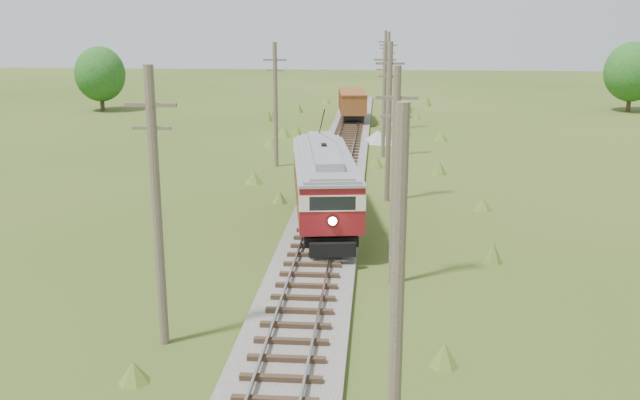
{
  "coord_description": "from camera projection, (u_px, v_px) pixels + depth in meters",
  "views": [
    {
      "loc": [
        2.64,
        -8.89,
        10.45
      ],
      "look_at": [
        0.0,
        22.96,
        2.08
      ],
      "focal_mm": 40.0,
      "sensor_mm": 36.0,
      "label": 1
    }
  ],
  "objects": [
    {
      "name": "utility_pole_r_5",
      "position": [
        388.0,
        80.0,
        64.95
      ],
      "size": [
        1.6,
        0.3,
        8.9
      ],
      "color": "brown",
      "rests_on": "ground"
    },
    {
      "name": "gondola",
      "position": [
        352.0,
        103.0,
        70.29
      ],
      "size": [
        3.12,
        7.76,
        2.52
      ],
      "rotation": [
        0.0,
        0.0,
        0.09
      ],
      "color": "black",
      "rests_on": "ground"
    },
    {
      "name": "tree_mid_a",
      "position": [
        100.0,
        74.0,
        78.2
      ],
      "size": [
        5.46,
        5.46,
        7.03
      ],
      "color": "#38281C",
      "rests_on": "ground"
    },
    {
      "name": "utility_pole_r_2",
      "position": [
        395.0,
        175.0,
        27.4
      ],
      "size": [
        1.6,
        0.3,
        8.6
      ],
      "color": "brown",
      "rests_on": "ground"
    },
    {
      "name": "railbed_main",
      "position": [
        335.0,
        184.0,
        44.16
      ],
      "size": [
        3.6,
        96.0,
        0.57
      ],
      "color": "#605B54",
      "rests_on": "ground"
    },
    {
      "name": "utility_pole_l_b",
      "position": [
        276.0,
        104.0,
        49.23
      ],
      "size": [
        1.6,
        0.3,
        8.6
      ],
      "color": "brown",
      "rests_on": "ground"
    },
    {
      "name": "utility_pole_r_4",
      "position": [
        384.0,
        99.0,
        52.51
      ],
      "size": [
        1.6,
        0.3,
        8.4
      ],
      "color": "brown",
      "rests_on": "ground"
    },
    {
      "name": "utility_pole_r_3",
      "position": [
        389.0,
        121.0,
        39.88
      ],
      "size": [
        1.6,
        0.3,
        9.0
      ],
      "color": "brown",
      "rests_on": "ground"
    },
    {
      "name": "tree_mid_b",
      "position": [
        632.0,
        72.0,
        77.34
      ],
      "size": [
        5.88,
        5.88,
        7.57
      ],
      "color": "#38281C",
      "rests_on": "ground"
    },
    {
      "name": "utility_pole_r_6",
      "position": [
        385.0,
        70.0,
        77.52
      ],
      "size": [
        1.6,
        0.3,
        8.7
      ],
      "color": "brown",
      "rests_on": "ground"
    },
    {
      "name": "utility_pole_l_a",
      "position": [
        157.0,
        207.0,
        22.16
      ],
      "size": [
        1.6,
        0.3,
        9.0
      ],
      "color": "brown",
      "rests_on": "ground"
    },
    {
      "name": "utility_pole_r_1",
      "position": [
        397.0,
        312.0,
        14.89
      ],
      "size": [
        0.3,
        0.3,
        8.8
      ],
      "color": "brown",
      "rests_on": "ground"
    },
    {
      "name": "gravel_pile",
      "position": [
        379.0,
        137.0,
        59.33
      ],
      "size": [
        2.84,
        3.01,
        1.03
      ],
      "color": "gray",
      "rests_on": "ground"
    },
    {
      "name": "streetcar",
      "position": [
        324.0,
        178.0,
        35.14
      ],
      "size": [
        4.41,
        12.17,
        5.51
      ],
      "rotation": [
        0.0,
        0.0,
        0.14
      ],
      "color": "black",
      "rests_on": "ground"
    }
  ]
}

